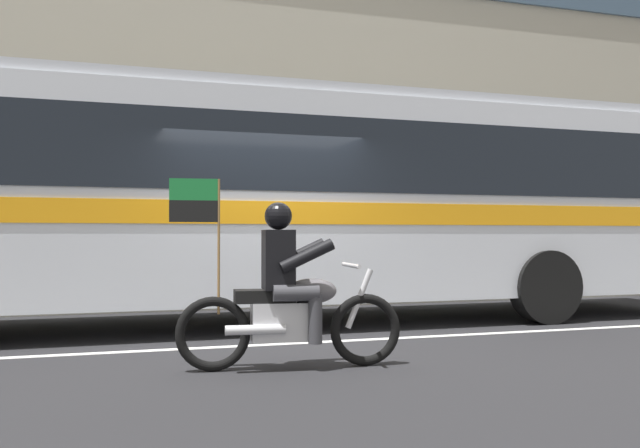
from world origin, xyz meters
TOP-DOWN VIEW (x-y plane):
  - ground_plane at (0.00, 0.00)m, footprint 60.00×60.00m
  - sidewalk_curb at (0.00, 5.10)m, footprint 28.00×3.80m
  - lane_center_stripe at (0.00, -0.60)m, footprint 26.60×0.14m
  - office_building_facade at (0.00, 7.39)m, footprint 28.00×0.89m
  - transit_bus at (0.42, 1.19)m, footprint 13.32×2.70m
  - motorcycle_with_rider at (-0.26, -2.03)m, footprint 2.19×0.67m
  - fire_hydrant at (4.08, 4.11)m, footprint 0.22×0.30m

SIDE VIEW (x-z plane):
  - ground_plane at x=0.00m, z-range 0.00..0.00m
  - lane_center_stripe at x=0.00m, z-range 0.00..0.01m
  - sidewalk_curb at x=0.00m, z-range 0.00..0.15m
  - fire_hydrant at x=4.08m, z-range 0.14..0.89m
  - motorcycle_with_rider at x=-0.26m, z-range -0.22..1.55m
  - transit_bus at x=0.42m, z-range 0.27..3.49m
  - office_building_facade at x=0.00m, z-range 0.01..11.33m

